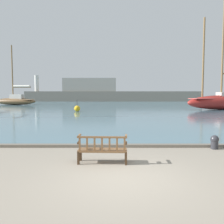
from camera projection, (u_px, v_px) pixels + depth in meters
name	position (u px, v px, depth m)	size (l,w,h in m)	color
ground_plane	(123.00, 178.00, 6.73)	(160.00, 160.00, 0.00)	gray
harbor_water	(114.00, 103.00, 50.59)	(100.00, 80.00, 0.08)	slate
quay_edge_kerb	(119.00, 146.00, 10.56)	(40.00, 0.30, 0.12)	#675F54
park_bench	(103.00, 149.00, 8.15)	(1.62, 0.58, 0.92)	#3D2A19
sailboat_nearest_starboard	(15.00, 100.00, 44.26)	(8.56, 3.95, 10.45)	brown
sailboat_outer_starboard	(223.00, 100.00, 32.32)	(10.74, 5.42, 15.52)	maroon
mooring_bollard	(215.00, 142.00, 10.20)	(0.34, 0.34, 0.57)	#2D2D33
channel_buoy	(77.00, 108.00, 28.92)	(0.68, 0.68, 1.38)	gold
far_breakwater	(107.00, 94.00, 60.50)	(42.52, 2.40, 6.37)	slate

